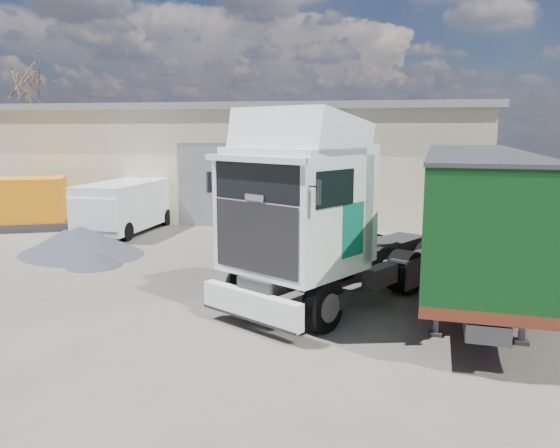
% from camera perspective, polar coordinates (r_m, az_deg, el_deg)
% --- Properties ---
extents(ground, '(120.00, 120.00, 0.00)m').
position_cam_1_polar(ground, '(13.98, -9.54, -7.64)').
color(ground, '#2A2722').
rests_on(ground, ground).
extents(warehouse, '(30.60, 12.60, 5.42)m').
position_cam_1_polar(warehouse, '(30.47, -9.96, 6.88)').
color(warehouse, beige).
rests_on(warehouse, ground).
extents(bare_tree, '(4.00, 4.00, 9.60)m').
position_cam_1_polar(bare_tree, '(39.81, -24.98, 14.38)').
color(bare_tree, '#382B21').
rests_on(bare_tree, ground).
extents(tractor_unit, '(5.73, 7.16, 4.64)m').
position_cam_1_polar(tractor_unit, '(12.77, 3.97, -0.17)').
color(tractor_unit, black).
rests_on(tractor_unit, ground).
extents(box_trailer, '(3.32, 11.12, 3.64)m').
position_cam_1_polar(box_trailer, '(14.84, 19.52, 1.74)').
color(box_trailer, '#2D2D30').
rests_on(box_trailer, ground).
extents(panel_van, '(2.27, 5.13, 2.06)m').
position_cam_1_polar(panel_van, '(23.08, -16.03, 1.74)').
color(panel_van, black).
rests_on(panel_van, ground).
extents(orange_skip, '(4.04, 3.40, 2.16)m').
position_cam_1_polar(orange_skip, '(25.48, -25.09, 1.65)').
color(orange_skip, '#2D2D30').
rests_on(orange_skip, ground).
extents(gravel_heap, '(5.86, 5.86, 0.96)m').
position_cam_1_polar(gravel_heap, '(19.72, -20.19, -1.65)').
color(gravel_heap, black).
rests_on(gravel_heap, ground).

